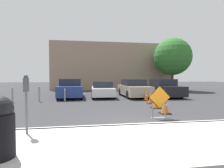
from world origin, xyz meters
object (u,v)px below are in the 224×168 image
Objects in this scene: road_closed_sign at (159,101)px; bollard_nearest at (65,95)px; parked_car_nearest at (70,89)px; bollard_third at (12,94)px; traffic_cone_nearest at (165,105)px; parked_car_second at (102,90)px; traffic_cone_fourth at (146,95)px; parking_meter at (26,94)px; parked_car_fourth at (163,88)px; bollard_second at (39,94)px; traffic_cone_second at (156,101)px; traffic_cone_third at (150,98)px; parked_car_third at (134,89)px.

road_closed_sign is 1.53× the size of bollard_nearest.
bollard_third is (-3.59, -2.28, -0.18)m from parked_car_nearest.
traffic_cone_nearest is at bearing -44.90° from bollard_nearest.
parked_car_nearest reaches higher than parked_car_second.
traffic_cone_fourth is 0.47× the size of parking_meter.
traffic_cone_nearest is 4.54m from traffic_cone_fourth.
parked_car_fourth is at bearing 9.41° from bollard_third.
bollard_second is at bearing 28.91° from parked_car_second.
bollard_nearest is (-8.14, -1.91, -0.24)m from parked_car_fourth.
traffic_cone_second is at bearing -34.20° from bollard_nearest.
traffic_cone_fourth is 3.98m from parked_car_second.
traffic_cone_fourth is 0.74× the size of bollard_third.
traffic_cone_third is at bearing -19.77° from bollard_nearest.
bollard_nearest is (-5.49, -2.00, -0.24)m from parked_car_third.
parking_meter is at bearing -91.38° from bollard_nearest.
road_closed_sign reaches higher than traffic_cone_third.
parked_car_fourth is at bearing 63.76° from road_closed_sign.
traffic_cone_third is 4.98m from parked_car_second.
parked_car_nearest is (-5.50, 2.77, 0.36)m from traffic_cone_fourth.
parked_car_nearest reaches higher than bollard_second.
parking_meter reaches higher than traffic_cone_nearest.
traffic_cone_nearest is 8.69m from parked_car_nearest.
parked_car_third is at bearing 81.58° from road_closed_sign.
bollard_nearest is (-5.18, 3.52, 0.10)m from traffic_cone_second.
parking_meter reaches higher than road_closed_sign.
road_closed_sign is 8.60m from parked_car_fourth.
parked_car_second reaches higher than traffic_cone_nearest.
traffic_cone_fourth is 6.17m from parked_car_nearest.
traffic_cone_third is (1.13, 3.84, -0.36)m from road_closed_sign.
parking_meter is at bearing -154.12° from traffic_cone_nearest.
traffic_cone_third is at bearing 79.81° from traffic_cone_second.
road_closed_sign reaches higher than bollard_nearest.
bollard_nearest is at bearing 160.23° from traffic_cone_third.
bollard_third reaches higher than traffic_cone_third.
road_closed_sign is 1.10m from traffic_cone_nearest.
parking_meter is at bearing -78.56° from bollard_second.
bollard_nearest is (-5.70, 0.49, 0.09)m from traffic_cone_fourth.
parked_car_fourth is (3.80, 7.71, -0.02)m from road_closed_sign.
parked_car_third is at bearing 86.79° from traffic_cone_second.
parked_car_third is at bearing 174.94° from parked_car_nearest.
traffic_cone_fourth is 9.17m from parking_meter.
traffic_cone_nearest is 8.32m from bollard_second.
parked_car_third reaches higher than road_closed_sign.
parked_car_third reaches higher than traffic_cone_nearest.
parked_car_fourth is at bearing 48.44° from parking_meter.
parked_car_fourth is 4.40× the size of bollard_second.
parked_car_nearest is at bearing 87.75° from parking_meter.
bollard_nearest is 1.70m from bollard_second.
road_closed_sign is 7.89m from parked_car_third.
traffic_cone_third is at bearing -99.26° from traffic_cone_fourth.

